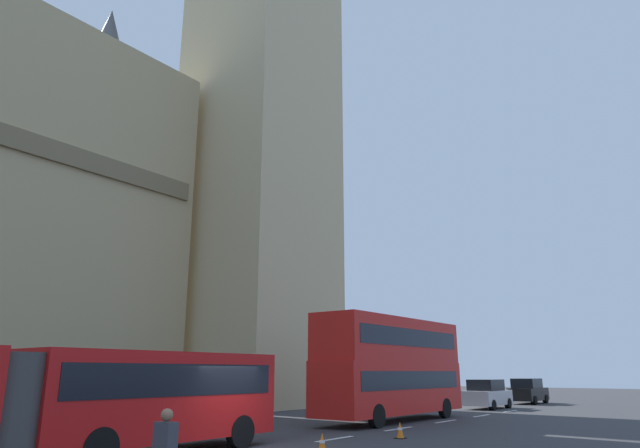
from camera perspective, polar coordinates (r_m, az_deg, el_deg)
name	(u,v)px	position (r m, az deg, el deg)	size (l,w,h in m)	color
lane_centre_marking	(335,439)	(21.31, 1.52, -21.21)	(39.00, 0.16, 0.01)	silver
articulated_bus	(0,397)	(15.77, -30.05, -15.15)	(16.73, 2.54, 2.90)	red
double_decker_bus	(392,364)	(28.72, 7.41, -14.09)	(10.54, 2.54, 4.90)	red
sedan_lead	(488,394)	(39.72, 16.84, -16.40)	(4.40, 1.86, 1.85)	#B7B7BC
sedan_trailing	(528,391)	(46.95, 20.62, -15.79)	(4.40, 1.86, 1.85)	black
traffic_cone_middle	(322,443)	(17.58, 0.23, -21.63)	(0.36, 0.36, 0.58)	black
traffic_cone_east	(400,430)	(21.60, 8.23, -20.25)	(0.36, 0.36, 0.58)	black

